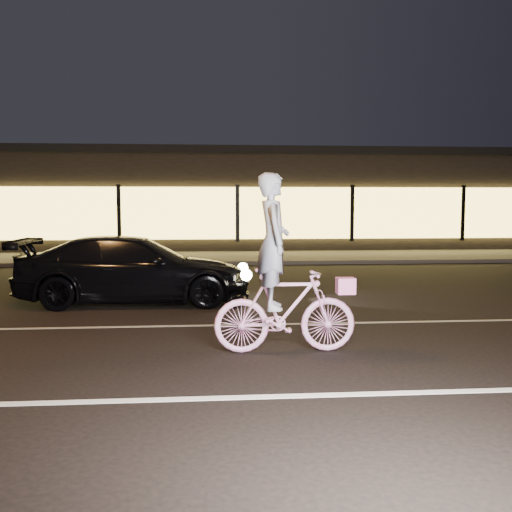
{
  "coord_description": "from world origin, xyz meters",
  "views": [
    {
      "loc": [
        -1.1,
        -7.18,
        2.0
      ],
      "look_at": [
        -0.46,
        0.6,
        1.27
      ],
      "focal_mm": 40.0,
      "sensor_mm": 36.0,
      "label": 1
    }
  ],
  "objects": [
    {
      "name": "ground",
      "position": [
        0.0,
        0.0,
        0.0
      ],
      "size": [
        90.0,
        90.0,
        0.0
      ],
      "primitive_type": "plane",
      "color": "black",
      "rests_on": "ground"
    },
    {
      "name": "lane_stripe_near",
      "position": [
        0.0,
        -1.5,
        0.0
      ],
      "size": [
        60.0,
        0.12,
        0.01
      ],
      "primitive_type": "cube",
      "color": "silver",
      "rests_on": "ground"
    },
    {
      "name": "storefront",
      "position": [
        0.0,
        18.97,
        2.15
      ],
      "size": [
        25.4,
        8.42,
        4.2
      ],
      "color": "black",
      "rests_on": "ground"
    },
    {
      "name": "sedan",
      "position": [
        -2.59,
        4.29,
        0.67
      ],
      "size": [
        4.62,
        1.89,
        1.33
      ],
      "rotation": [
        0.0,
        0.0,
        1.57
      ],
      "color": "black",
      "rests_on": "ground"
    },
    {
      "name": "lane_stripe_far",
      "position": [
        0.0,
        2.0,
        0.0
      ],
      "size": [
        60.0,
        0.1,
        0.01
      ],
      "primitive_type": "cube",
      "color": "gray",
      "rests_on": "ground"
    },
    {
      "name": "sidewalk",
      "position": [
        0.0,
        13.0,
        0.06
      ],
      "size": [
        30.0,
        4.0,
        0.12
      ],
      "primitive_type": "cube",
      "color": "#383533",
      "rests_on": "ground"
    },
    {
      "name": "cyclist",
      "position": [
        -0.14,
        0.24,
        0.85
      ],
      "size": [
        1.9,
        0.65,
        2.39
      ],
      "rotation": [
        0.0,
        0.0,
        1.57
      ],
      "color": "#FC52B5",
      "rests_on": "ground"
    }
  ]
}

